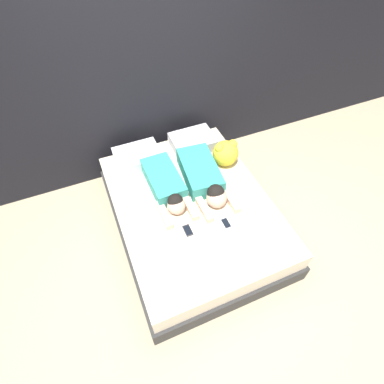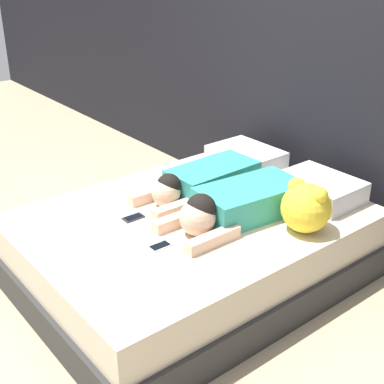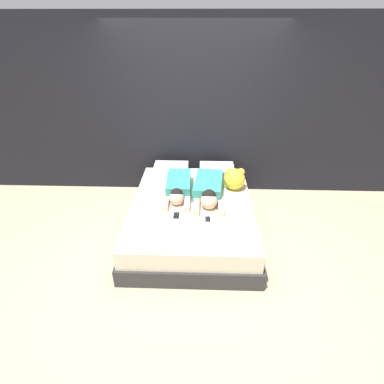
% 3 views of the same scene
% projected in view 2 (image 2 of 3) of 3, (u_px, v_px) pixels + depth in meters
% --- Properties ---
extents(ground_plane, '(12.00, 12.00, 0.00)m').
position_uv_depth(ground_plane, '(192.00, 274.00, 3.49)').
color(ground_plane, tan).
extents(wall_back, '(12.00, 0.06, 2.60)m').
position_uv_depth(wall_back, '(329.00, 51.00, 3.61)').
color(wall_back, black).
rests_on(wall_back, ground_plane).
extents(bed, '(1.59, 2.08, 0.44)m').
position_uv_depth(bed, '(192.00, 245.00, 3.40)').
color(bed, '#2D2D2D').
rests_on(bed, ground_plane).
extents(pillow_head_left, '(0.51, 0.38, 0.14)m').
position_uv_depth(pillow_head_left, '(246.00, 158.00, 3.96)').
color(pillow_head_left, silver).
rests_on(pillow_head_left, bed).
extents(pillow_head_right, '(0.51, 0.38, 0.14)m').
position_uv_depth(pillow_head_right, '(319.00, 188.00, 3.47)').
color(pillow_head_right, silver).
rests_on(pillow_head_right, bed).
extents(person_left, '(0.34, 0.88, 0.21)m').
position_uv_depth(person_left, '(200.00, 182.00, 3.52)').
color(person_left, teal).
rests_on(person_left, bed).
extents(person_right, '(0.42, 0.95, 0.24)m').
position_uv_depth(person_right, '(235.00, 205.00, 3.20)').
color(person_right, teal).
rests_on(person_right, bed).
extents(cell_phone_left, '(0.07, 0.13, 0.01)m').
position_uv_depth(cell_phone_left, '(133.00, 218.00, 3.24)').
color(cell_phone_left, '#2D2D33').
rests_on(cell_phone_left, bed).
extents(cell_phone_right, '(0.07, 0.13, 0.01)m').
position_uv_depth(cell_phone_right, '(160.00, 246.00, 2.94)').
color(cell_phone_right, silver).
rests_on(cell_phone_right, bed).
extents(plush_toy, '(0.29, 0.29, 0.31)m').
position_uv_depth(plush_toy, '(306.00, 207.00, 3.05)').
color(plush_toy, yellow).
rests_on(plush_toy, bed).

